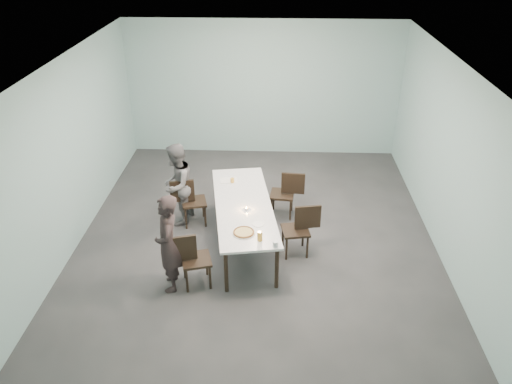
{
  "coord_description": "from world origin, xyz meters",
  "views": [
    {
      "loc": [
        0.29,
        -7.22,
        4.85
      ],
      "look_at": [
        0.0,
        -0.29,
        1.0
      ],
      "focal_mm": 35.0,
      "sensor_mm": 36.0,
      "label": 1
    }
  ],
  "objects_px": {
    "table": "(243,207)",
    "water_tumbler": "(275,244)",
    "side_plate": "(258,224)",
    "amber_tumbler": "(232,180)",
    "chair_near_right": "(301,226)",
    "chair_far_right": "(287,191)",
    "tealight": "(247,209)",
    "pizza": "(244,232)",
    "diner_far": "(177,185)",
    "beer_glass": "(260,236)",
    "chair_near_left": "(190,257)",
    "diner_near": "(168,244)",
    "chair_far_left": "(189,199)"
  },
  "relations": [
    {
      "from": "chair_near_left",
      "to": "side_plate",
      "type": "distance_m",
      "value": 1.13
    },
    {
      "from": "diner_near",
      "to": "side_plate",
      "type": "bearing_deg",
      "value": 104.67
    },
    {
      "from": "diner_far",
      "to": "tealight",
      "type": "bearing_deg",
      "value": 70.46
    },
    {
      "from": "tealight",
      "to": "chair_far_left",
      "type": "bearing_deg",
      "value": 144.66
    },
    {
      "from": "table",
      "to": "beer_glass",
      "type": "relative_size",
      "value": 18.07
    },
    {
      "from": "chair_near_right",
      "to": "tealight",
      "type": "relative_size",
      "value": 15.54
    },
    {
      "from": "table",
      "to": "side_plate",
      "type": "height_order",
      "value": "side_plate"
    },
    {
      "from": "chair_near_right",
      "to": "pizza",
      "type": "bearing_deg",
      "value": 25.34
    },
    {
      "from": "amber_tumbler",
      "to": "diner_near",
      "type": "bearing_deg",
      "value": -111.44
    },
    {
      "from": "chair_far_left",
      "to": "table",
      "type": "bearing_deg",
      "value": -43.66
    },
    {
      "from": "diner_far",
      "to": "water_tumbler",
      "type": "height_order",
      "value": "diner_far"
    },
    {
      "from": "tealight",
      "to": "side_plate",
      "type": "bearing_deg",
      "value": -63.95
    },
    {
      "from": "tealight",
      "to": "chair_near_left",
      "type": "bearing_deg",
      "value": -129.26
    },
    {
      "from": "table",
      "to": "tealight",
      "type": "relative_size",
      "value": 48.39
    },
    {
      "from": "chair_near_left",
      "to": "side_plate",
      "type": "xyz_separation_m",
      "value": [
        0.97,
        0.53,
        0.25
      ]
    },
    {
      "from": "diner_far",
      "to": "pizza",
      "type": "xyz_separation_m",
      "value": [
        1.26,
        -1.48,
        0.02
      ]
    },
    {
      "from": "side_plate",
      "to": "beer_glass",
      "type": "relative_size",
      "value": 1.2
    },
    {
      "from": "diner_near",
      "to": "beer_glass",
      "type": "xyz_separation_m",
      "value": [
        1.3,
        0.16,
        0.06
      ]
    },
    {
      "from": "pizza",
      "to": "side_plate",
      "type": "bearing_deg",
      "value": 51.54
    },
    {
      "from": "chair_far_left",
      "to": "diner_far",
      "type": "xyz_separation_m",
      "value": [
        -0.21,
        0.06,
        0.24
      ]
    },
    {
      "from": "diner_far",
      "to": "chair_far_right",
      "type": "bearing_deg",
      "value": 111.67
    },
    {
      "from": "side_plate",
      "to": "tealight",
      "type": "relative_size",
      "value": 3.21
    },
    {
      "from": "table",
      "to": "water_tumbler",
      "type": "height_order",
      "value": "water_tumbler"
    },
    {
      "from": "chair_near_left",
      "to": "water_tumbler",
      "type": "distance_m",
      "value": 1.27
    },
    {
      "from": "chair_near_left",
      "to": "pizza",
      "type": "height_order",
      "value": "chair_near_left"
    },
    {
      "from": "table",
      "to": "side_plate",
      "type": "distance_m",
      "value": 0.65
    },
    {
      "from": "diner_far",
      "to": "amber_tumbler",
      "type": "distance_m",
      "value": 0.97
    },
    {
      "from": "chair_far_right",
      "to": "tealight",
      "type": "distance_m",
      "value": 1.31
    },
    {
      "from": "side_plate",
      "to": "beer_glass",
      "type": "distance_m",
      "value": 0.43
    },
    {
      "from": "table",
      "to": "water_tumbler",
      "type": "relative_size",
      "value": 30.11
    },
    {
      "from": "chair_near_left",
      "to": "beer_glass",
      "type": "distance_m",
      "value": 1.06
    },
    {
      "from": "side_plate",
      "to": "beer_glass",
      "type": "bearing_deg",
      "value": -84.59
    },
    {
      "from": "diner_far",
      "to": "amber_tumbler",
      "type": "relative_size",
      "value": 18.65
    },
    {
      "from": "chair_near_left",
      "to": "side_plate",
      "type": "height_order",
      "value": "chair_near_left"
    },
    {
      "from": "diner_far",
      "to": "beer_glass",
      "type": "relative_size",
      "value": 9.95
    },
    {
      "from": "diner_near",
      "to": "diner_far",
      "type": "bearing_deg",
      "value": 176.33
    },
    {
      "from": "diner_far",
      "to": "side_plate",
      "type": "bearing_deg",
      "value": 63.28
    },
    {
      "from": "chair_near_left",
      "to": "pizza",
      "type": "bearing_deg",
      "value": 3.73
    },
    {
      "from": "table",
      "to": "tealight",
      "type": "height_order",
      "value": "tealight"
    },
    {
      "from": "chair_near_right",
      "to": "chair_far_right",
      "type": "distance_m",
      "value": 1.18
    },
    {
      "from": "pizza",
      "to": "tealight",
      "type": "height_order",
      "value": "tealight"
    },
    {
      "from": "side_plate",
      "to": "amber_tumbler",
      "type": "distance_m",
      "value": 1.43
    },
    {
      "from": "water_tumbler",
      "to": "chair_far_left",
      "type": "bearing_deg",
      "value": 131.29
    },
    {
      "from": "chair_far_left",
      "to": "diner_near",
      "type": "xyz_separation_m",
      "value": [
        -0.0,
        -1.74,
        0.26
      ]
    },
    {
      "from": "side_plate",
      "to": "tealight",
      "type": "xyz_separation_m",
      "value": [
        -0.2,
        0.41,
        0.02
      ]
    },
    {
      "from": "diner_near",
      "to": "side_plate",
      "type": "xyz_separation_m",
      "value": [
        1.26,
        0.58,
        -0.01
      ]
    },
    {
      "from": "diner_far",
      "to": "side_plate",
      "type": "xyz_separation_m",
      "value": [
        1.47,
        -1.22,
        0.01
      ]
    },
    {
      "from": "chair_far_right",
      "to": "tealight",
      "type": "xyz_separation_m",
      "value": [
        -0.66,
        -1.1,
        0.27
      ]
    },
    {
      "from": "chair_near_right",
      "to": "tealight",
      "type": "xyz_separation_m",
      "value": [
        -0.87,
        0.06,
        0.27
      ]
    },
    {
      "from": "water_tumbler",
      "to": "tealight",
      "type": "bearing_deg",
      "value": 115.34
    }
  ]
}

